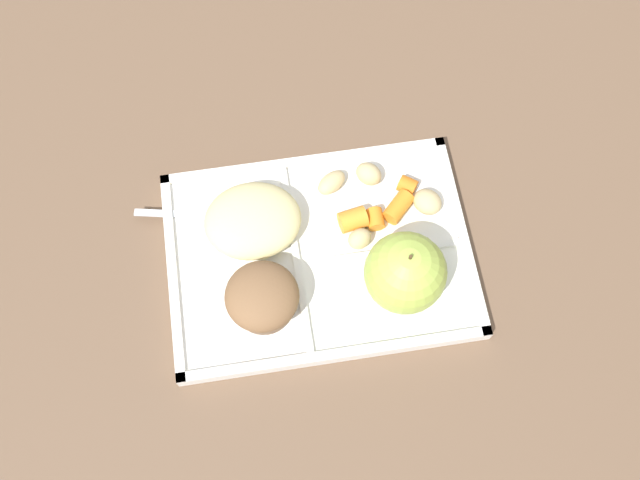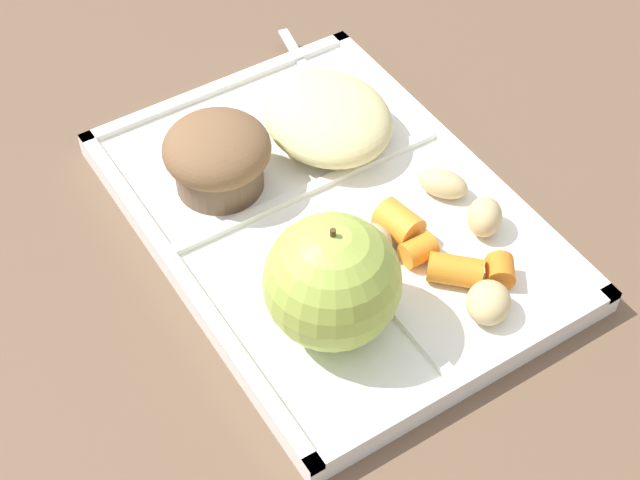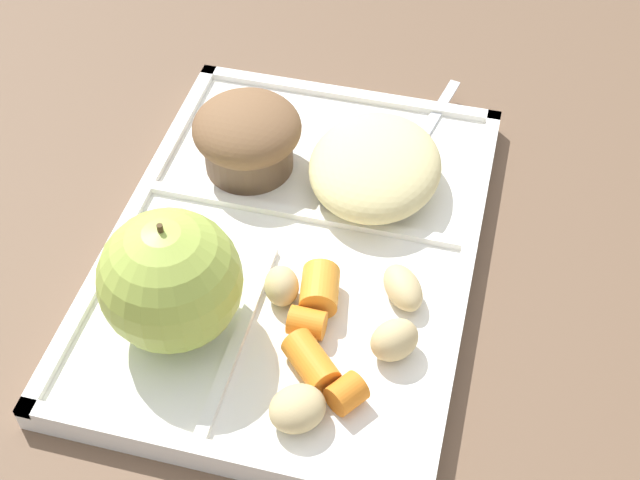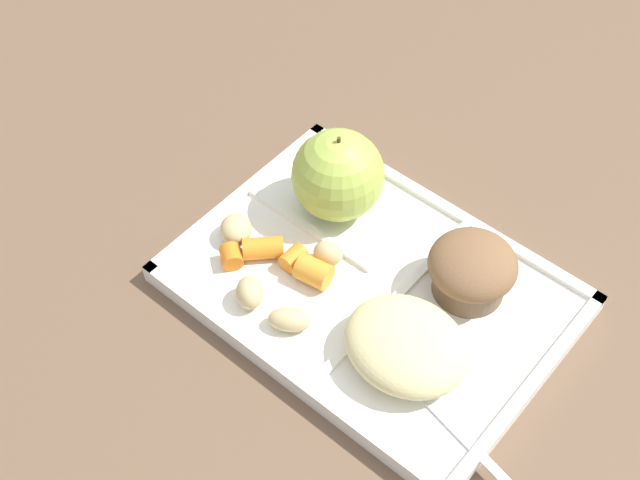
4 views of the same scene
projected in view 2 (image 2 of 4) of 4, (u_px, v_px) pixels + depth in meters
The scene contains 17 objects.
ground at pixel (330, 227), 0.72m from camera, with size 6.00×6.00×0.00m, color brown.
lunch_tray at pixel (330, 220), 0.72m from camera, with size 0.35×0.25×0.02m.
green_apple at pixel (332, 282), 0.61m from camera, with size 0.09×0.09×0.09m.
bran_muffin at pixel (218, 156), 0.71m from camera, with size 0.08×0.08×0.06m.
carrot_slice_near_corner at pixel (418, 250), 0.68m from camera, with size 0.02×0.02×0.02m, color orange.
carrot_slice_large at pixel (399, 223), 0.69m from camera, with size 0.02×0.02×0.03m, color orange.
carrot_slice_diagonal at pixel (456, 270), 0.66m from camera, with size 0.02×0.02×0.04m, color orange.
carrot_slice_back at pixel (500, 271), 0.66m from camera, with size 0.02×0.02×0.02m, color orange.
potato_chunk_browned at pixel (488, 302), 0.64m from camera, with size 0.03×0.03×0.02m, color tan.
potato_chunk_large at pixel (443, 184), 0.72m from camera, with size 0.04×0.02×0.02m, color tan.
potato_chunk_small at pixel (485, 217), 0.69m from camera, with size 0.03×0.03×0.03m, color tan.
potato_chunk_wedge at pixel (373, 240), 0.68m from camera, with size 0.03×0.02×0.03m, color tan.
egg_noodle_pile at pixel (328, 118), 0.75m from camera, with size 0.11×0.10×0.04m, color beige.
meatball_side at pixel (322, 122), 0.76m from camera, with size 0.03×0.03×0.03m, color brown.
meatball_center at pixel (350, 130), 0.75m from camera, with size 0.04×0.04×0.04m, color brown.
meatball_back at pixel (352, 133), 0.75m from camera, with size 0.03×0.03×0.03m, color brown.
plastic_fork at pixel (320, 95), 0.80m from camera, with size 0.16×0.05×0.00m.
Camera 2 is at (-0.40, 0.26, 0.54)m, focal length 54.43 mm.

